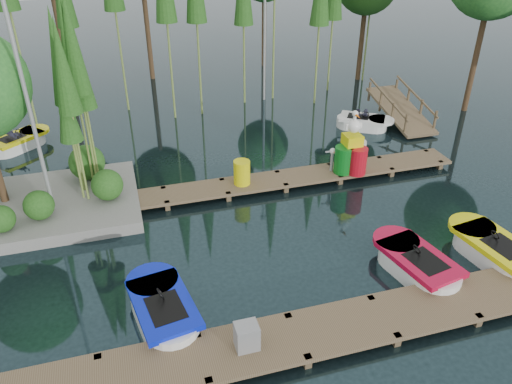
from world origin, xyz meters
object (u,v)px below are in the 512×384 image
object	(u,v)px
yellow_barrel	(242,172)
boat_red	(416,265)
island	(6,117)
boat_yellow_far	(19,142)
utility_cabinet	(247,336)
drum_cluster	(353,154)
boat_blue	(163,311)

from	to	relation	value
yellow_barrel	boat_red	bearing A→B (deg)	-58.90
island	boat_yellow_far	world-z (taller)	island
island	boat_red	size ratio (longest dim) A/B	2.25
boat_red	yellow_barrel	world-z (taller)	yellow_barrel
yellow_barrel	boat_yellow_far	bearing A→B (deg)	142.83
utility_cabinet	drum_cluster	distance (m)	8.95
yellow_barrel	utility_cabinet	bearing A→B (deg)	-104.12
boat_yellow_far	boat_blue	bearing A→B (deg)	-88.59
boat_blue	yellow_barrel	bearing A→B (deg)	48.47
drum_cluster	boat_red	bearing A→B (deg)	-96.99
island	drum_cluster	distance (m)	11.15
island	utility_cabinet	world-z (taller)	island
island	boat_yellow_far	bearing A→B (deg)	99.61
island	boat_blue	size ratio (longest dim) A/B	2.24
island	drum_cluster	xyz separation A→B (m)	(10.89, -0.95, -2.22)
boat_yellow_far	yellow_barrel	xyz separation A→B (m)	(7.75, -5.87, 0.46)
utility_cabinet	boat_red	bearing A→B (deg)	15.96
utility_cabinet	yellow_barrel	world-z (taller)	yellow_barrel
yellow_barrel	island	bearing A→B (deg)	173.45
boat_red	drum_cluster	distance (m)	5.46
boat_yellow_far	island	bearing A→B (deg)	-100.28
boat_blue	boat_red	world-z (taller)	boat_blue
boat_blue	boat_yellow_far	bearing A→B (deg)	101.87
boat_yellow_far	drum_cluster	bearing A→B (deg)	-47.07
boat_blue	utility_cabinet	distance (m)	2.32
boat_blue	boat_yellow_far	distance (m)	12.06
yellow_barrel	drum_cluster	size ratio (longest dim) A/B	0.38
utility_cabinet	yellow_barrel	xyz separation A→B (m)	(1.76, 7.00, 0.12)
boat_blue	yellow_barrel	distance (m)	6.35
island	boat_yellow_far	distance (m)	5.92
utility_cabinet	drum_cluster	bearing A→B (deg)	49.88
boat_red	utility_cabinet	distance (m)	5.32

